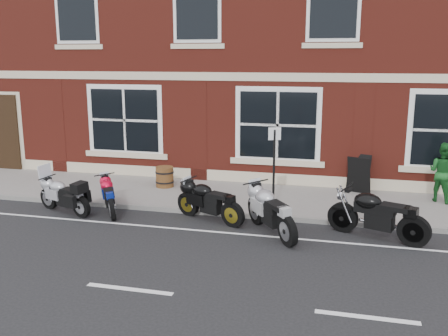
# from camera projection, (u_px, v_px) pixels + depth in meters

# --- Properties ---
(ground) EXTENTS (80.00, 80.00, 0.00)m
(ground) POSITION_uv_depth(u_px,v_px,m) (184.00, 232.00, 11.56)
(ground) COLOR black
(ground) RESTS_ON ground
(sidewalk) EXTENTS (30.00, 3.00, 0.12)m
(sidewalk) POSITION_uv_depth(u_px,v_px,m) (217.00, 196.00, 14.39)
(sidewalk) COLOR slate
(sidewalk) RESTS_ON ground
(kerb) EXTENTS (30.00, 0.16, 0.12)m
(kerb) POSITION_uv_depth(u_px,v_px,m) (201.00, 212.00, 12.89)
(kerb) COLOR slate
(kerb) RESTS_ON ground
(pub_building) EXTENTS (24.00, 12.00, 12.00)m
(pub_building) POSITION_uv_depth(u_px,v_px,m) (264.00, 6.00, 20.21)
(pub_building) COLOR maroon
(pub_building) RESTS_ON ground
(moto_touring_silver) EXTENTS (1.79, 0.79, 1.23)m
(moto_touring_silver) POSITION_uv_depth(u_px,v_px,m) (64.00, 194.00, 12.95)
(moto_touring_silver) COLOR black
(moto_touring_silver) RESTS_ON ground
(moto_sport_red) EXTENTS (1.08, 1.66, 0.84)m
(moto_sport_red) POSITION_uv_depth(u_px,v_px,m) (110.00, 194.00, 12.99)
(moto_sport_red) COLOR black
(moto_sport_red) RESTS_ON ground
(moto_sport_black) EXTENTS (1.93, 0.97, 0.93)m
(moto_sport_black) POSITION_uv_depth(u_px,v_px,m) (209.00, 200.00, 12.29)
(moto_sport_black) COLOR black
(moto_sport_black) RESTS_ON ground
(moto_sport_silver) EXTENTS (1.42, 1.92, 1.01)m
(moto_sport_silver) POSITION_uv_depth(u_px,v_px,m) (272.00, 209.00, 11.36)
(moto_sport_silver) COLOR black
(moto_sport_silver) RESTS_ON ground
(moto_naked_black) EXTENTS (2.20, 1.00, 1.04)m
(moto_naked_black) POSITION_uv_depth(u_px,v_px,m) (376.00, 213.00, 11.06)
(moto_naked_black) COLOR black
(moto_naked_black) RESTS_ON ground
(pedestrian_right) EXTENTS (1.00, 0.98, 1.63)m
(pedestrian_right) POSITION_uv_depth(u_px,v_px,m) (443.00, 172.00, 13.46)
(pedestrian_right) COLOR #18541F
(pedestrian_right) RESTS_ON sidewalk
(a_board_sign) EXTENTS (0.77, 0.64, 1.09)m
(a_board_sign) POSITION_uv_depth(u_px,v_px,m) (359.00, 174.00, 14.46)
(a_board_sign) COLOR black
(a_board_sign) RESTS_ON sidewalk
(barrel_planter) EXTENTS (0.56, 0.56, 0.62)m
(barrel_planter) POSITION_uv_depth(u_px,v_px,m) (165.00, 177.00, 15.11)
(barrel_planter) COLOR #4C2A14
(barrel_planter) RESTS_ON sidewalk
(parking_sign) EXTENTS (0.30, 0.13, 2.19)m
(parking_sign) POSITION_uv_depth(u_px,v_px,m) (274.00, 165.00, 12.29)
(parking_sign) COLOR black
(parking_sign) RESTS_ON sidewalk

